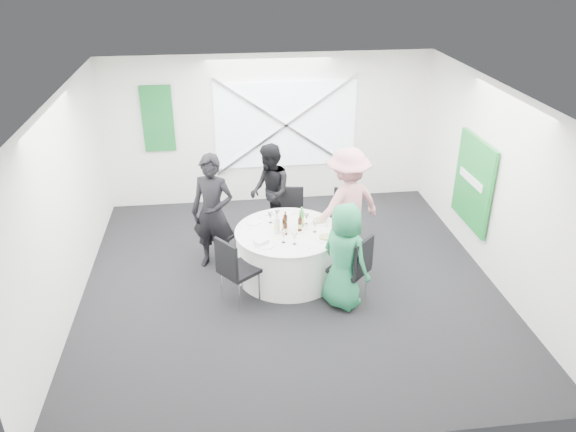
{
  "coord_description": "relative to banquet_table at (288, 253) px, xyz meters",
  "views": [
    {
      "loc": [
        -0.9,
        -6.98,
        4.61
      ],
      "look_at": [
        0.0,
        0.2,
        1.0
      ],
      "focal_mm": 35.0,
      "sensor_mm": 36.0,
      "label": 1
    }
  ],
  "objects": [
    {
      "name": "chair_back",
      "position": [
        0.17,
        1.02,
        0.18
      ],
      "size": [
        0.5,
        0.51,
        0.95
      ],
      "rotation": [
        0.0,
        0.0,
        -0.16
      ],
      "color": "black",
      "rests_on": "floor"
    },
    {
      "name": "window_panel",
      "position": [
        0.3,
        2.76,
        1.12
      ],
      "size": [
        2.6,
        0.03,
        1.6
      ],
      "primitive_type": "cube",
      "color": "white",
      "rests_on": "wall_back"
    },
    {
      "name": "wine_glass_b",
      "position": [
        0.04,
        -0.41,
        0.5
      ],
      "size": [
        0.07,
        0.07,
        0.17
      ],
      "color": "white",
      "rests_on": "banquet_table"
    },
    {
      "name": "wine_glass_f",
      "position": [
        -0.12,
        0.34,
        0.5
      ],
      "size": [
        0.07,
        0.07,
        0.17
      ],
      "color": "white",
      "rests_on": "banquet_table"
    },
    {
      "name": "clear_water_bottle",
      "position": [
        -0.17,
        -0.04,
        0.5
      ],
      "size": [
        0.08,
        0.08,
        0.3
      ],
      "color": "silver",
      "rests_on": "banquet_table"
    },
    {
      "name": "beer_bottle_a",
      "position": [
        -0.06,
        0.0,
        0.48
      ],
      "size": [
        0.06,
        0.06,
        0.26
      ],
      "color": "#341909",
      "rests_on": "banquet_table"
    },
    {
      "name": "plate_back_left",
      "position": [
        -0.49,
        0.34,
        0.39
      ],
      "size": [
        0.25,
        0.25,
        0.01
      ],
      "color": "white",
      "rests_on": "banquet_table"
    },
    {
      "name": "napkin",
      "position": [
        -0.42,
        -0.35,
        0.42
      ],
      "size": [
        0.23,
        0.21,
        0.05
      ],
      "primitive_type": "cube",
      "rotation": [
        0.0,
        0.0,
        0.56
      ],
      "color": "white",
      "rests_on": "plate_front_left"
    },
    {
      "name": "wall_right",
      "position": [
        3.0,
        -0.2,
        1.02
      ],
      "size": [
        0.0,
        6.0,
        6.0
      ],
      "primitive_type": "plane",
      "rotation": [
        1.57,
        0.0,
        -1.57
      ],
      "color": "white",
      "rests_on": "floor"
    },
    {
      "name": "green_water_bottle",
      "position": [
        0.22,
        0.12,
        0.5
      ],
      "size": [
        0.08,
        0.08,
        0.31
      ],
      "color": "green",
      "rests_on": "banquet_table"
    },
    {
      "name": "wall_left",
      "position": [
        -3.0,
        -0.2,
        1.02
      ],
      "size": [
        0.0,
        6.0,
        6.0
      ],
      "primitive_type": "plane",
      "rotation": [
        1.57,
        0.0,
        1.57
      ],
      "color": "white",
      "rests_on": "floor"
    },
    {
      "name": "wine_glass_d",
      "position": [
        -0.11,
        -0.34,
        0.5
      ],
      "size": [
        0.07,
        0.07,
        0.17
      ],
      "color": "white",
      "rests_on": "banquet_table"
    },
    {
      "name": "wall_front",
      "position": [
        0.0,
        -3.2,
        1.02
      ],
      "size": [
        6.0,
        0.0,
        6.0
      ],
      "primitive_type": "plane",
      "rotation": [
        -1.57,
        0.0,
        0.0
      ],
      "color": "white",
      "rests_on": "floor"
    },
    {
      "name": "fork_d",
      "position": [
        0.27,
        -0.51,
        0.38
      ],
      "size": [
        0.12,
        0.12,
        0.01
      ],
      "primitive_type": "cube",
      "rotation": [
        0.0,
        0.0,
        -0.77
      ],
      "color": "silver",
      "rests_on": "banquet_table"
    },
    {
      "name": "window_brace_a",
      "position": [
        0.3,
        2.72,
        1.12
      ],
      "size": [
        2.63,
        0.05,
        1.84
      ],
      "primitive_type": "cube",
      "rotation": [
        0.0,
        0.97,
        0.0
      ],
      "color": "silver",
      "rests_on": "window_panel"
    },
    {
      "name": "ceiling",
      "position": [
        0.0,
        -0.2,
        2.42
      ],
      "size": [
        6.0,
        6.0,
        0.0
      ],
      "primitive_type": "plane",
      "rotation": [
        3.14,
        0.0,
        0.0
      ],
      "color": "silver",
      "rests_on": "wall_back"
    },
    {
      "name": "beer_bottle_b",
      "position": [
        -0.03,
        0.08,
        0.48
      ],
      "size": [
        0.06,
        0.06,
        0.27
      ],
      "color": "#341909",
      "rests_on": "banquet_table"
    },
    {
      "name": "knife_c",
      "position": [
        -0.57,
        0.1,
        0.38
      ],
      "size": [
        0.08,
        0.14,
        0.01
      ],
      "primitive_type": "cube",
      "rotation": [
        0.0,
        0.0,
        2.66
      ],
      "color": "silver",
      "rests_on": "banquet_table"
    },
    {
      "name": "plate_back_right",
      "position": [
        0.51,
        0.22,
        0.4
      ],
      "size": [
        0.28,
        0.28,
        0.04
      ],
      "color": "white",
      "rests_on": "banquet_table"
    },
    {
      "name": "plate_front_left",
      "position": [
        -0.37,
        -0.38,
        0.39
      ],
      "size": [
        0.29,
        0.29,
        0.01
      ],
      "color": "white",
      "rests_on": "banquet_table"
    },
    {
      "name": "window_brace_b",
      "position": [
        0.3,
        2.72,
        1.12
      ],
      "size": [
        2.63,
        0.05,
        1.84
      ],
      "primitive_type": "cube",
      "rotation": [
        0.0,
        -0.97,
        0.0
      ],
      "color": "silver",
      "rests_on": "window_panel"
    },
    {
      "name": "wall_back",
      "position": [
        0.0,
        2.8,
        1.02
      ],
      "size": [
        6.0,
        0.0,
        6.0
      ],
      "primitive_type": "plane",
      "rotation": [
        1.57,
        0.0,
        0.0
      ],
      "color": "white",
      "rests_on": "floor"
    },
    {
      "name": "floor",
      "position": [
        0.0,
        -0.2,
        -0.38
      ],
      "size": [
        6.0,
        6.0,
        0.0
      ],
      "primitive_type": "plane",
      "color": "black",
      "rests_on": "ground"
    },
    {
      "name": "knife_a",
      "position": [
        -0.33,
        -0.47,
        0.38
      ],
      "size": [
        0.1,
        0.13,
        0.01
      ],
      "primitive_type": "cube",
      "rotation": [
        0.0,
        0.0,
        -2.48
      ],
      "color": "silver",
      "rests_on": "banquet_table"
    },
    {
      "name": "plate_front_right",
      "position": [
        0.5,
        -0.3,
        0.4
      ],
      "size": [
        0.29,
        0.29,
        0.04
      ],
      "color": "white",
      "rests_on": "banquet_table"
    },
    {
      "name": "person_man_back_left",
      "position": [
        -1.08,
        0.43,
        0.53
      ],
      "size": [
        0.78,
        0.65,
        1.82
      ],
      "primitive_type": "imported",
      "rotation": [
        0.0,
        0.0,
        -0.38
      ],
      "color": "black",
      "rests_on": "floor"
    },
    {
      "name": "chair_back_left",
      "position": [
        -1.04,
        0.66,
        0.12
      ],
      "size": [
        0.54,
        0.54,
        0.86
      ],
      "rotation": [
        0.0,
        0.0,
        1.0
      ],
      "color": "black",
      "rests_on": "floor"
    },
    {
      "name": "green_banner",
      "position": [
        -2.0,
        2.75,
        1.32
      ],
      "size": [
        0.55,
        0.04,
        1.2
      ],
      "primitive_type": "cube",
      "color": "#125C2D",
      "rests_on": "wall_back"
    },
    {
      "name": "knife_d",
      "position": [
        0.53,
        -0.23,
        0.38
      ],
      "size": [
        0.11,
        0.12,
        0.01
      ],
      "primitive_type": "cube",
      "rotation": [
        0.0,
        0.0,
        -0.72
      ],
      "color": "silver",
      "rests_on": "banquet_table"
    },
    {
      "name": "wine_glass_e",
      "position": [
        0.38,
        -0.08,
        0.5
      ],
      "size": [
        0.07,
        0.07,
        0.17
      ],
      "color": "white",
      "rests_on": "banquet_table"
    },
    {
      "name": "fork_c",
      "position": [
        -0.4,
        0.42,
        0.38
      ],
      "size": [
        0.09,
        0.14,
        0.01
      ],
      "primitive_type": "cube",
      "rotation": [
        0.0,
        0.0,
        2.64
      ],
      "color": "silver",
      "rests_on": "banquet_table"
    },
    {
      "name": "chair_back_right",
      "position": [
        0.93,
        0.76,
        0.19
      ],
      "size": [
        0.62,
        0.62,
        0.97
      ],
      "rotation": [
        0.0,
        0.0,
        -0.89
      ],
      "color": "black",
      "rests_on": "floor"
    },
    {
      "name": "wine_glass_c",
      "position": [
        -0.23,
        0.29,
        0.5
      ],
      "size": [
        0.07,
        0.07,
        0.17
      ],
      "color": "white",
      "rests_on": "banquet_table"
    },
    {
      "name": "person_woman_pink",
      "position": [
        0.96,
        0.41,
        0.54
      ],
      "size": [
        1.31,
        0.97,
        1.84
      ],
      "primitive_type": "imported",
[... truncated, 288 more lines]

